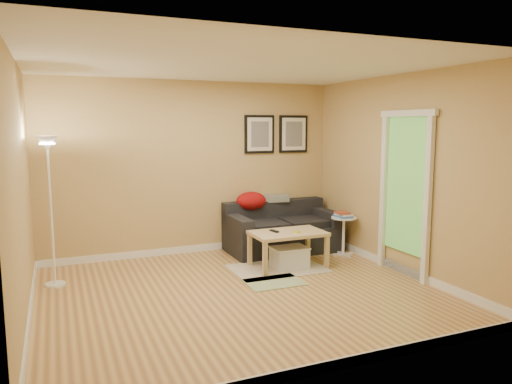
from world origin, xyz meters
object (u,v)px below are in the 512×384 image
(coffee_table, at_px, (288,249))
(side_table, at_px, (343,236))
(book_stack, at_px, (343,214))
(storage_bin, at_px, (289,257))
(sofa, at_px, (283,227))
(floor_lamp, at_px, (51,216))

(coffee_table, relative_size, side_table, 1.72)
(coffee_table, bearing_deg, book_stack, 34.10)
(storage_bin, bearing_deg, sofa, 69.82)
(sofa, height_order, storage_bin, sofa)
(side_table, relative_size, book_stack, 2.26)
(coffee_table, relative_size, book_stack, 3.88)
(side_table, xyz_separation_m, floor_lamp, (-4.02, 0.15, 0.57))
(storage_bin, height_order, book_stack, book_stack)
(book_stack, bearing_deg, coffee_table, -172.11)
(coffee_table, height_order, storage_bin, coffee_table)
(coffee_table, bearing_deg, side_table, 33.52)
(sofa, xyz_separation_m, book_stack, (0.72, -0.57, 0.25))
(sofa, relative_size, book_stack, 6.63)
(sofa, bearing_deg, floor_lamp, -172.71)
(storage_bin, bearing_deg, coffee_table, 93.95)
(book_stack, bearing_deg, floor_lamp, 172.03)
(coffee_table, relative_size, storage_bin, 2.06)
(sofa, distance_m, book_stack, 0.95)
(book_stack, relative_size, floor_lamp, 0.14)
(sofa, bearing_deg, storage_bin, -110.18)
(sofa, distance_m, floor_lamp, 3.35)
(coffee_table, distance_m, side_table, 1.08)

